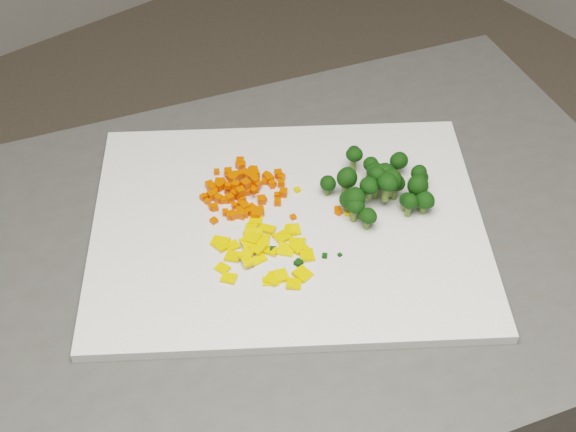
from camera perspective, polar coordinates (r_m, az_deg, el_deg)
cutting_board at (r=0.96m, az=-0.00°, el=-0.68°), size 0.59×0.57×0.01m
carrot_pile at (r=0.99m, az=-3.17°, el=2.41°), size 0.10×0.10×0.03m
pepper_pile at (r=0.92m, az=-2.10°, el=-2.45°), size 0.12×0.12×0.02m
broccoli_pile at (r=0.98m, az=6.30°, el=2.53°), size 0.12×0.12×0.06m
carrot_cube_0 at (r=1.00m, az=-3.95°, el=2.03°), size 0.01×0.01×0.01m
carrot_cube_1 at (r=1.00m, az=-3.97°, el=2.81°), size 0.01×0.01×0.01m
carrot_cube_2 at (r=1.01m, az=-3.91°, el=2.84°), size 0.01×0.01×0.01m
carrot_cube_3 at (r=0.98m, az=-5.45°, el=0.62°), size 0.01×0.01×0.01m
carrot_cube_4 at (r=0.99m, az=-0.35°, el=1.69°), size 0.01×0.01×0.01m
carrot_cube_5 at (r=1.01m, az=-4.72°, el=2.34°), size 0.01×0.01×0.01m
carrot_cube_6 at (r=0.99m, az=-4.28°, el=2.13°), size 0.01×0.01×0.01m
carrot_cube_7 at (r=1.00m, az=-2.35°, el=1.97°), size 0.01×0.01×0.01m
carrot_cube_8 at (r=0.96m, az=-3.33°, el=0.13°), size 0.01×0.01×0.01m
carrot_cube_9 at (r=0.99m, az=-4.16°, el=1.26°), size 0.01×0.01×0.01m
carrot_cube_10 at (r=0.99m, az=-4.95°, el=1.25°), size 0.01×0.01×0.01m
carrot_cube_11 at (r=0.99m, az=-2.19°, el=2.29°), size 0.01×0.01×0.01m
carrot_cube_12 at (r=0.99m, az=-3.75°, el=1.59°), size 0.01×0.01×0.01m
carrot_cube_13 at (r=1.00m, az=-1.13°, el=2.17°), size 0.01×0.01×0.01m
carrot_cube_14 at (r=1.02m, az=-4.27°, el=2.89°), size 0.01×0.01×0.01m
carrot_cube_15 at (r=0.99m, az=-0.80°, el=1.48°), size 0.01×0.01×0.01m
carrot_cube_16 at (r=1.02m, az=-2.34°, el=2.88°), size 0.01×0.01×0.01m
carrot_cube_17 at (r=1.02m, az=-2.56°, el=3.28°), size 0.01×0.01×0.01m
carrot_cube_18 at (r=0.99m, az=-2.96°, el=1.75°), size 0.01×0.01×0.01m
carrot_cube_19 at (r=0.99m, az=-4.64°, el=1.12°), size 0.01×0.01×0.01m
carrot_cube_20 at (r=0.99m, az=-3.55°, el=1.87°), size 0.01×0.01×0.01m
carrot_cube_21 at (r=0.98m, az=-3.32°, el=1.20°), size 0.01×0.01×0.01m
carrot_cube_22 at (r=0.98m, az=-5.22°, el=0.63°), size 0.01×0.01×0.01m
carrot_cube_23 at (r=0.99m, az=-5.75°, el=1.03°), size 0.01×0.01×0.01m
carrot_cube_24 at (r=1.02m, az=-4.27°, el=3.10°), size 0.01×0.01×0.01m
carrot_cube_25 at (r=0.99m, az=-3.73°, el=2.20°), size 0.01×0.01×0.01m
carrot_cube_26 at (r=0.98m, az=-1.90°, el=1.15°), size 0.01×0.01×0.01m
carrot_cube_27 at (r=0.98m, az=-3.39°, el=1.76°), size 0.01×0.01×0.01m
carrot_cube_28 at (r=1.02m, az=-2.47°, el=3.22°), size 0.01×0.01×0.01m
carrot_cube_29 at (r=0.98m, az=-2.46°, el=1.80°), size 0.01×0.01×0.01m
carrot_cube_30 at (r=1.00m, az=-3.76°, el=2.82°), size 0.01×0.01×0.01m
carrot_cube_31 at (r=1.02m, az=-2.36°, el=3.00°), size 0.01×0.01×0.01m
carrot_cube_32 at (r=0.97m, az=-3.10°, el=0.17°), size 0.01×0.01×0.01m
carrot_cube_33 at (r=0.98m, az=-3.85°, el=0.74°), size 0.01×0.01×0.01m
carrot_cube_34 at (r=1.02m, az=-5.09°, el=3.14°), size 0.01×0.01×0.01m
carrot_cube_35 at (r=1.00m, az=-5.59°, el=2.19°), size 0.01×0.01×0.01m
carrot_cube_36 at (r=0.96m, az=-3.94°, el=0.05°), size 0.01×0.01×0.01m
carrot_cube_37 at (r=0.99m, az=-5.43°, el=1.46°), size 0.01×0.01×0.01m
carrot_cube_38 at (r=1.00m, az=-2.49°, el=2.08°), size 0.01×0.01×0.01m
carrot_cube_39 at (r=1.01m, az=-1.69°, el=2.47°), size 0.01×0.01×0.01m
carrot_cube_40 at (r=1.02m, az=-0.70°, el=3.01°), size 0.01×0.01×0.01m
carrot_cube_41 at (r=1.01m, az=-2.72°, el=2.87°), size 0.01×0.01×0.01m
carrot_cube_42 at (r=1.00m, az=-4.89°, el=2.14°), size 0.01×0.01×0.01m
carrot_cube_43 at (r=1.01m, az=-1.34°, el=2.65°), size 0.01×0.01×0.01m
carrot_cube_44 at (r=1.00m, az=-0.48°, el=2.34°), size 0.01×0.01×0.01m
carrot_cube_45 at (r=0.97m, az=-2.46°, el=0.51°), size 0.01×0.01×0.01m
carrot_cube_46 at (r=0.96m, az=-2.31°, el=0.09°), size 0.01×0.01×0.01m
carrot_cube_47 at (r=1.00m, az=-5.40°, el=1.99°), size 0.01×0.01×0.01m
carrot_cube_48 at (r=1.00m, az=-1.13°, el=2.29°), size 0.01×0.01×0.01m
carrot_cube_49 at (r=0.99m, az=-4.28°, el=1.17°), size 0.01×0.01×0.01m
carrot_cube_50 at (r=1.02m, az=-2.76°, el=2.86°), size 0.01×0.01×0.01m
carrot_cube_51 at (r=0.99m, az=-6.05°, el=1.33°), size 0.01×0.01×0.01m
carrot_cube_52 at (r=0.99m, az=-5.89°, el=1.41°), size 0.01×0.01×0.01m
carrot_cube_53 at (r=0.97m, az=-4.48°, el=0.26°), size 0.01×0.01×0.01m
carrot_cube_54 at (r=1.00m, az=-4.37°, el=1.81°), size 0.01×0.01×0.01m
carrot_cube_55 at (r=0.98m, az=-3.40°, el=0.89°), size 0.01×0.01×0.01m
carrot_cube_56 at (r=1.03m, az=-3.41°, el=3.59°), size 0.01×0.01×0.01m
carrot_cube_57 at (r=1.00m, az=-2.44°, el=2.68°), size 0.01×0.01×0.01m
carrot_cube_58 at (r=0.99m, az=-3.03°, el=2.28°), size 0.01×0.01×0.01m
carrot_cube_59 at (r=0.98m, az=-0.74°, el=1.00°), size 0.01×0.01×0.01m
carrot_cube_60 at (r=1.00m, az=-3.92°, el=2.64°), size 0.01×0.01×0.01m
carrot_cube_61 at (r=0.96m, az=-4.14°, el=0.05°), size 0.01×0.01×0.01m
carrot_cube_62 at (r=1.01m, az=-0.48°, el=2.76°), size 0.01×0.01×0.01m
carrot_cube_63 at (r=0.99m, az=-5.45°, el=1.42°), size 0.01×0.01×0.01m
carrot_cube_64 at (r=1.02m, az=-3.04°, el=3.01°), size 0.01×0.01×0.01m
carrot_cube_65 at (r=0.97m, az=-2.76°, el=0.35°), size 0.01×0.01×0.01m
carrot_cube_66 at (r=0.97m, az=-3.07°, el=0.63°), size 0.01×0.01×0.01m
carrot_cube_67 at (r=1.01m, az=-3.52°, el=2.94°), size 0.01×0.01×0.01m
carrot_cube_68 at (r=1.03m, az=-3.42°, el=3.88°), size 0.01×0.01×0.01m
carrot_cube_69 at (r=0.98m, az=-1.72°, el=1.20°), size 0.01×0.01×0.01m
carrot_cube_70 at (r=1.00m, az=-5.23°, el=1.70°), size 0.01×0.01×0.01m
carrot_cube_71 at (r=0.97m, az=-2.00°, el=0.34°), size 0.01×0.01×0.01m
carrot_cube_72 at (r=0.99m, az=-0.33°, el=1.67°), size 0.01×0.01×0.01m
carrot_cube_73 at (r=0.97m, az=-3.44°, el=0.36°), size 0.01×0.01×0.01m
carrot_cube_74 at (r=1.01m, az=-4.94°, el=2.38°), size 0.01×0.01×0.01m
carrot_cube_75 at (r=1.03m, az=-3.30°, el=3.61°), size 0.01×0.01×0.01m
carrot_cube_76 at (r=0.99m, az=-2.34°, el=2.52°), size 0.01×0.01×0.01m
carrot_cube_77 at (r=0.96m, az=-2.14°, el=0.14°), size 0.01×0.01×0.01m
carrot_cube_78 at (r=1.01m, az=-1.52°, el=2.86°), size 0.01×0.01×0.01m
carrot_cube_79 at (r=0.97m, az=-2.61°, el=0.65°), size 0.01×0.01×0.01m
carrot_cube_80 at (r=1.02m, az=-2.96°, el=2.92°), size 0.01×0.01×0.01m
pepper_chunk_0 at (r=0.89m, az=0.40°, el=-4.84°), size 0.02×0.02×0.01m
pepper_chunk_1 at (r=0.93m, az=0.62°, el=-2.05°), size 0.03×0.03×0.01m
pepper_chunk_2 at (r=0.92m, az=-3.95°, el=-2.88°), size 0.02×0.02×0.01m
pepper_chunk_3 at (r=0.94m, az=-4.80°, el=-1.78°), size 0.02×0.02×0.01m
pepper_chunk_4 at (r=0.90m, az=1.06°, el=-4.15°), size 0.02×0.02×0.01m
pepper_chunk_5 at (r=0.93m, az=-2.60°, el=-1.57°), size 0.02×0.03×0.01m
pepper_chunk_6 at (r=0.90m, az=-4.22°, el=-4.44°), size 0.02×0.02×0.01m
pepper_chunk_7 at (r=0.94m, az=-4.94°, el=-2.00°), size 0.02×0.02×0.01m
pepper_chunk_8 at (r=0.93m, az=-2.37°, el=-1.95°), size 0.02×0.02×0.00m
pepper_chunk_9 at (r=0.90m, az=-1.13°, el=-4.48°), size 0.02×0.02×0.01m
pepper_chunk_10 at (r=0.95m, az=0.33°, el=-0.84°), size 0.02×0.02×0.00m
pepper_chunk_11 at (r=0.94m, az=-1.80°, el=-1.85°), size 0.03×0.03×0.01m
pepper_chunk_12 at (r=0.93m, az=-4.60°, el=-2.07°), size 0.02×0.02×0.01m
pepper_chunk_13 at (r=0.92m, az=-2.21°, el=-2.24°), size 0.02×0.02×0.01m
pepper_chunk_14 at (r=0.92m, az=-1.34°, el=-2.49°), size 0.02×0.02×0.01m
pepper_chunk_15 at (r=0.93m, az=-0.17°, el=-2.41°), size 0.03×0.03×0.01m
pepper_chunk_16 at (r=0.92m, az=1.34°, el=-2.78°), size 0.02×0.02×0.01m
pepper_chunk_17 at (r=0.90m, az=-1.24°, el=-4.66°), size 0.02×0.02×0.00m
pepper_chunk_18 at (r=0.93m, az=0.79°, el=-2.26°), size 0.02×0.02×0.01m
pepper_chunk_19 at (r=0.94m, az=-0.43°, el=-1.50°), size 0.02×0.02×0.01m
pepper_chunk_20 at (r=0.95m, az=0.56°, el=-1.00°), size 0.02×0.02×0.01m
pepper_chunk_21 at (r=0.93m, az=-3.95°, el=-2.13°), size 0.02×0.02×0.01m
pepper_chunk_22 at (r=0.91m, az=-2.97°, el=-3.11°), size 0.02×0.02×0.01m
pepper_chunk_23 at (r=0.94m, az=-2.43°, el=-1.39°), size 0.03×0.03×0.01m
pepper_chunk_24 at (r=0.95m, az=-1.50°, el=-0.94°), size 0.02×0.02×0.01m
pepper_chunk_25 at (r=0.91m, az=-2.99°, el=-2.77°), size 0.02×0.02×0.01m
pepper_chunk_26 at (r=0.95m, az=-2.69°, el=-0.96°), size 0.02×0.02×0.01m
pepper_chunk_27 at (r=0.92m, az=-2.11°, el=-3.14°), size 0.02×0.01×0.01m
pepper_chunk_28 at (r=0.91m, az=-4.68°, el=-3.73°), size 0.02×0.02×0.00m
pepper_chunk_29 at (r=0.96m, az=-2.30°, el=-0.32°), size 0.02×0.02×0.01m
pepper_chunk_30 at (r=0.93m, az=-1.75°, el=-1.92°), size 0.02×0.02×0.00m
pepper_chunk_31 at (r=0.90m, az=-0.50°, el=-4.28°), size 0.02×0.02×0.01m
pepper_chunk_32 at (r=0.93m, az=-2.90°, el=-1.95°), size 0.02×0.02×0.01m
pepper_chunk_33 at (r=0.95m, az=0.21°, el=-1.03°), size 0.02×0.02×0.01m
broccoli_floret_0 at (r=0.98m, az=9.11°, el=1.76°), size 0.04×0.04×0.04m
broccoli_floret_1 at (r=1.03m, az=4.67°, el=4.16°), size 0.02×0.02×0.03m
broccoli_floret_2 at (r=0.95m, az=5.65°, el=-0.25°), size 0.03×0.03×0.03m
broccoli_floret_3 at (r=0.99m, az=5.94°, el=2.28°), size 0.03×0.03×0.03m
broccoli_floret_4 at (r=0.97m, az=8.58°, el=0.69°), size 0.03×0.03×0.03m
broccoli_floret_5 at (r=0.96m, az=4.31°, el=0.92°), size 0.03×0.03×0.03m
broccoli_floret_6 at (r=1.01m, az=5.84°, el=3.29°), size 0.03×0.03×0.03m
broccoli_floret_7 at (r=1.00m, az=6.18°, el=2.80°), size 0.03×0.03×0.04m
broccoli_floret_8 at (r=0.98m, az=6.25°, el=1.99°), size 0.03×0.03×0.03m
broccoli_floret_9 at (r=0.95m, az=4.73°, el=0.41°), size 0.03×0.03×0.03m
broccoli_floret_10 at (r=1.01m, az=9.41°, el=2.46°), size 0.02×0.02×0.03m
broccoli_floret_11 at (r=0.99m, az=2.81°, el=2.11°), size 0.03×0.03×0.03m
broccoli_floret_12 at (r=1.00m, az=9.19°, el=2.63°), size 0.03×0.03×0.04m
broccoli_floret_13 at (r=0.98m, az=9.62°, el=0.89°), size 0.03×0.03×0.03m
broccoli_floret_14 at (r=0.98m, az=6.50°, el=2.91°), size 0.03×0.03×0.03m
broccoli_floret_15 at (r=0.96m, az=4.69°, el=0.90°), size 0.04×0.04×0.04m
broccoli_floret_16 at (r=1.01m, az=6.75°, el=2.96°), size 0.02×0.02×0.02m
broccoli_floret_17 at (r=1.02m, az=4.67°, el=3.97°), size 0.03×0.03×0.04m
broccoli_floret_18 at (r=1.02m, az=7.81°, el=3.61°), size 0.03×0.03×0.03m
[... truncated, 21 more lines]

